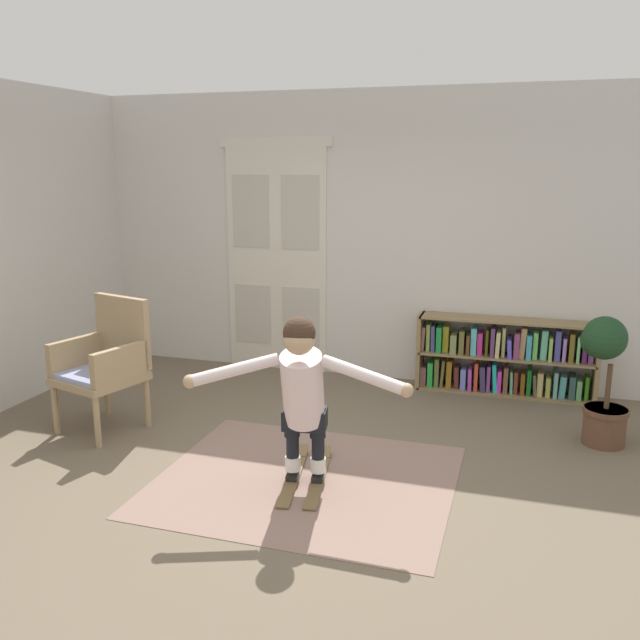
% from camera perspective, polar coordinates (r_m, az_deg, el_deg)
% --- Properties ---
extents(ground_plane, '(7.20, 7.20, 0.00)m').
position_cam_1_polar(ground_plane, '(4.88, -2.53, -13.49)').
color(ground_plane, brown).
extents(back_wall, '(6.00, 0.10, 2.90)m').
position_cam_1_polar(back_wall, '(6.91, 4.70, 6.94)').
color(back_wall, beige).
rests_on(back_wall, ground).
extents(double_door, '(1.22, 0.05, 2.45)m').
position_cam_1_polar(double_door, '(7.18, -3.69, 5.42)').
color(double_door, beige).
rests_on(double_door, ground).
extents(rug, '(2.05, 1.77, 0.01)m').
position_cam_1_polar(rug, '(4.90, -1.24, -13.34)').
color(rug, '#896C5F').
rests_on(rug, ground).
extents(bookshelf, '(1.68, 0.30, 0.74)m').
position_cam_1_polar(bookshelf, '(6.75, 15.15, -3.20)').
color(bookshelf, olive).
rests_on(bookshelf, ground).
extents(wicker_chair, '(0.74, 0.74, 1.10)m').
position_cam_1_polar(wicker_chair, '(5.89, -17.62, -3.32)').
color(wicker_chair, tan).
rests_on(wicker_chair, ground).
extents(potted_plant, '(0.41, 0.42, 1.05)m').
position_cam_1_polar(potted_plant, '(5.72, 22.78, -3.88)').
color(potted_plant, brown).
rests_on(potted_plant, ground).
extents(skis_pair, '(0.42, 0.93, 0.07)m').
position_cam_1_polar(skis_pair, '(4.92, -1.18, -12.98)').
color(skis_pair, brown).
rests_on(skis_pair, rug).
extents(person_skier, '(1.45, 0.68, 1.16)m').
position_cam_1_polar(person_skier, '(4.50, -1.52, -5.68)').
color(person_skier, white).
rests_on(person_skier, skis_pair).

